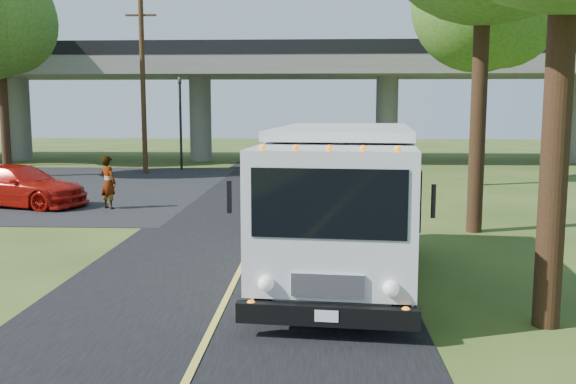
# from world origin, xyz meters

# --- Properties ---
(ground) EXTENTS (120.00, 120.00, 0.00)m
(ground) POSITION_xyz_m (0.00, 0.00, 0.00)
(ground) COLOR #324619
(ground) RESTS_ON ground
(road) EXTENTS (7.00, 90.00, 0.02)m
(road) POSITION_xyz_m (0.00, 10.00, 0.01)
(road) COLOR black
(road) RESTS_ON ground
(parking_lot) EXTENTS (16.00, 18.00, 0.01)m
(parking_lot) POSITION_xyz_m (-11.00, 18.00, 0.01)
(parking_lot) COLOR black
(parking_lot) RESTS_ON ground
(lane_line) EXTENTS (0.12, 90.00, 0.01)m
(lane_line) POSITION_xyz_m (0.00, 10.00, 0.03)
(lane_line) COLOR gold
(lane_line) RESTS_ON road
(overpass) EXTENTS (54.00, 10.00, 7.30)m
(overpass) POSITION_xyz_m (0.00, 32.00, 4.56)
(overpass) COLOR slate
(overpass) RESTS_ON ground
(traffic_signal) EXTENTS (0.18, 0.22, 5.20)m
(traffic_signal) POSITION_xyz_m (-6.00, 26.00, 3.20)
(traffic_signal) COLOR black
(traffic_signal) RESTS_ON ground
(utility_pole) EXTENTS (1.60, 0.26, 9.00)m
(utility_pole) POSITION_xyz_m (-7.50, 24.00, 4.59)
(utility_pole) COLOR #472D19
(utility_pole) RESTS_ON ground
(tree_left_lot) EXTENTS (5.60, 5.50, 10.50)m
(tree_left_lot) POSITION_xyz_m (-13.79, 21.84, 7.90)
(tree_left_lot) COLOR #382314
(tree_left_lot) RESTS_ON ground
(tree_left_far) EXTENTS (5.26, 5.16, 9.89)m
(tree_left_far) POSITION_xyz_m (-16.79, 27.84, 7.45)
(tree_left_far) COLOR #382314
(tree_left_far) RESTS_ON ground
(step_van) EXTENTS (3.46, 7.77, 3.17)m
(step_van) POSITION_xyz_m (2.21, 3.72, 1.72)
(step_van) COLOR silver
(step_van) RESTS_ON ground
(red_sedan) EXTENTS (5.49, 3.27, 1.49)m
(red_sedan) POSITION_xyz_m (-9.10, 12.94, 0.74)
(red_sedan) COLOR #AA120A
(red_sedan) RESTS_ON ground
(pedestrian) EXTENTS (0.82, 0.74, 1.87)m
(pedestrian) POSITION_xyz_m (-5.65, 12.46, 0.94)
(pedestrian) COLOR gray
(pedestrian) RESTS_ON ground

